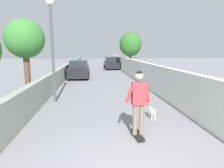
% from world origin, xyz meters
% --- Properties ---
extents(ground_plane, '(80.00, 80.00, 0.00)m').
position_xyz_m(ground_plane, '(14.00, 0.00, 0.00)').
color(ground_plane, gray).
extents(wall_left, '(48.00, 0.30, 1.14)m').
position_xyz_m(wall_left, '(12.00, 2.97, 0.57)').
color(wall_left, '#999E93').
rests_on(wall_left, ground).
extents(fence_right, '(48.00, 0.30, 1.59)m').
position_xyz_m(fence_right, '(12.00, -2.97, 0.80)').
color(fence_right, silver).
rests_on(fence_right, ground).
extents(tree_left_near, '(1.98, 1.98, 3.99)m').
position_xyz_m(tree_left_near, '(7.50, 4.05, 2.94)').
color(tree_left_near, brown).
rests_on(tree_left_near, ground).
extents(tree_right_mid, '(2.51, 2.51, 4.43)m').
position_xyz_m(tree_right_mid, '(19.00, -3.72, 3.05)').
color(tree_right_mid, '#473523').
rests_on(tree_right_mid, ground).
extents(lamp_post, '(0.36, 0.36, 4.67)m').
position_xyz_m(lamp_post, '(6.08, 2.42, 3.16)').
color(lamp_post, '#4C4C51').
rests_on(lamp_post, ground).
extents(skateboard, '(0.81, 0.23, 0.08)m').
position_xyz_m(skateboard, '(2.00, -0.61, 0.07)').
color(skateboard, black).
rests_on(skateboard, ground).
extents(person_skateboarder, '(0.24, 0.71, 1.79)m').
position_xyz_m(person_skateboarder, '(2.00, -0.61, 1.14)').
color(person_skateboarder, '#726651').
rests_on(person_skateboarder, skateboard).
extents(dog, '(1.71, 0.97, 1.06)m').
position_xyz_m(dog, '(3.40, -1.45, 0.27)').
color(dog, white).
rests_on(dog, ground).
extents(car_near, '(4.10, 1.80, 1.54)m').
position_xyz_m(car_near, '(14.29, 1.82, 0.71)').
color(car_near, black).
rests_on(car_near, ground).
extents(car_far, '(4.35, 1.80, 1.54)m').
position_xyz_m(car_far, '(22.31, -1.82, 0.72)').
color(car_far, black).
rests_on(car_far, ground).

